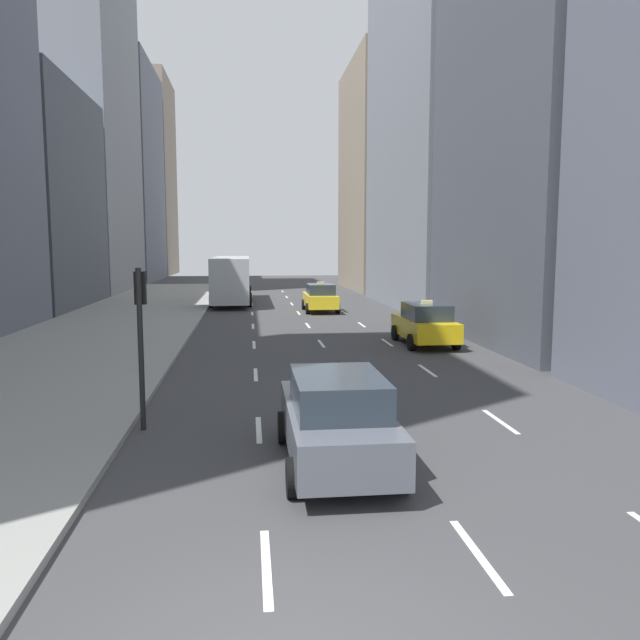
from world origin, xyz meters
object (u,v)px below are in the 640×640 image
city_bus (231,278)px  traffic_light_pole (141,322)px  taxi_lead (320,298)px  sedan_black_near (337,419)px  taxi_second (425,324)px

city_bus → traffic_light_pole: 30.93m
taxi_lead → city_bus: (-5.61, 6.66, 0.91)m
city_bus → sedan_black_near: bearing=-85.2°
city_bus → traffic_light_pole: (-1.14, -30.90, 0.62)m
taxi_lead → sedan_black_near: (-2.80, -27.09, 0.02)m
taxi_lead → city_bus: size_ratio=0.38×
taxi_second → city_bus: city_bus is taller
sedan_black_near → traffic_light_pole: traffic_light_pole is taller
taxi_lead → traffic_light_pole: traffic_light_pole is taller
taxi_lead → taxi_second: 13.72m
sedan_black_near → traffic_light_pole: (-3.95, 2.86, 1.51)m
taxi_second → city_bus: 21.80m
taxi_second → city_bus: bearing=112.7°
taxi_lead → traffic_light_pole: size_ratio=1.22×
sedan_black_near → traffic_light_pole: size_ratio=1.27×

